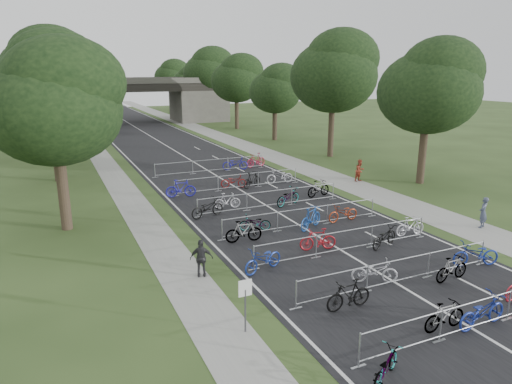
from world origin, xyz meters
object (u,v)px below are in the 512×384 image
pedestrian_a (483,213)px  pedestrian_c (202,259)px  overpass_bridge (128,101)px  park_sign (245,296)px  pedestrian_b (360,171)px  bike_2 (482,312)px  bike_0 (385,366)px  bike_1 (445,316)px

pedestrian_a → pedestrian_c: pedestrian_a is taller
overpass_bridge → park_sign: (-6.80, -62.00, -2.27)m
pedestrian_a → pedestrian_b: bearing=-115.7°
overpass_bridge → bike_2: (0.34, -64.93, -2.98)m
bike_0 → pedestrian_b: pedestrian_b is taller
overpass_bridge → pedestrian_b: overpass_bridge is taller
pedestrian_b → pedestrian_c: pedestrian_b is taller
pedestrian_a → pedestrian_b: pedestrian_a is taller
bike_0 → bike_1: 3.58m
bike_0 → pedestrian_c: 8.61m
pedestrian_c → park_sign: bearing=109.9°
bike_2 → pedestrian_c: size_ratio=1.32×
bike_0 → overpass_bridge: bearing=-33.5°
bike_1 → pedestrian_c: pedestrian_c is taller
pedestrian_a → park_sign: bearing=-8.6°
pedestrian_b → bike_0: bearing=-134.9°
pedestrian_a → pedestrian_b: size_ratio=1.00×
overpass_bridge → pedestrian_b: 47.68m
bike_1 → bike_2: 1.31m
bike_0 → pedestrian_b: bearing=-65.1°
pedestrian_b → bike_1: bearing=-129.1°
pedestrian_a → pedestrian_b: 11.31m
overpass_bridge → pedestrian_a: bearing=-81.5°
park_sign → bike_0: bearing=-56.3°
overpass_bridge → bike_2: size_ratio=14.80×
pedestrian_b → pedestrian_a: bearing=-102.2°
bike_0 → bike_2: (4.64, 0.82, 0.11)m
bike_2 → bike_1: bearing=71.7°
pedestrian_c → overpass_bridge: bearing=-76.8°
bike_0 → pedestrian_c: (-2.50, 8.23, 0.36)m
pedestrian_b → overpass_bridge: bearing=91.6°
pedestrian_b → pedestrian_c: 19.31m
bike_0 → bike_2: size_ratio=0.79×
overpass_bridge → park_sign: 62.41m
park_sign → bike_2: bearing=-22.3°
pedestrian_b → pedestrian_c: (-16.00, -10.82, -0.04)m
overpass_bridge → bike_1: 64.65m
pedestrian_b → pedestrian_c: bearing=-155.5°
bike_0 → bike_1: (3.38, 1.18, 0.07)m
park_sign → pedestrian_c: size_ratio=1.15×
bike_0 → pedestrian_b: size_ratio=0.99×
park_sign → pedestrian_c: park_sign is taller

